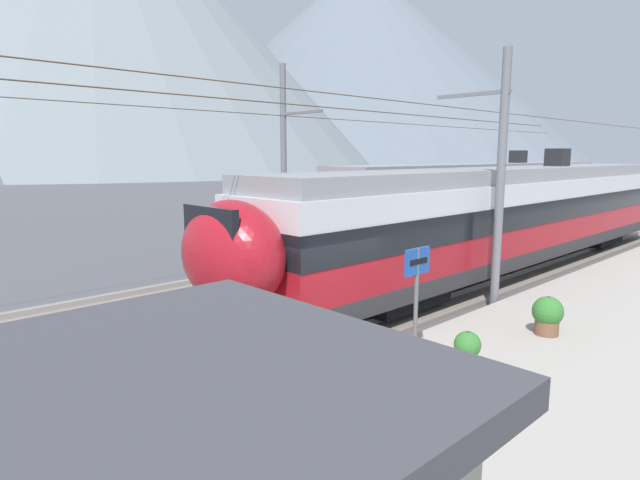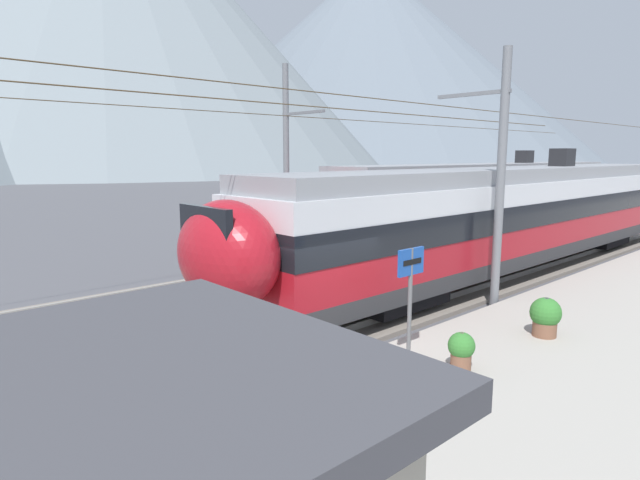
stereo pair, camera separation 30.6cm
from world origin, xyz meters
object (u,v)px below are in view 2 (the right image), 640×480
(handbag_beside_passenger, at_px, (240,459))
(potted_plant_by_shelter, at_px, (545,315))
(train_far_track, at_px, (486,195))
(catenary_mast_far_side, at_px, (289,160))
(platform_sign, at_px, (410,280))
(potted_plant_platform_edge, at_px, (461,349))
(train_near_platform, at_px, (509,214))
(catenary_mast_mid, at_px, (496,175))
(passenger_walking, at_px, (188,420))

(handbag_beside_passenger, distance_m, potted_plant_by_shelter, 7.79)
(train_far_track, xyz_separation_m, potted_plant_by_shelter, (-13.83, -9.56, -1.42))
(catenary_mast_far_side, height_order, handbag_beside_passenger, catenary_mast_far_side)
(platform_sign, height_order, potted_plant_platform_edge, platform_sign)
(potted_plant_by_shelter, bearing_deg, train_near_platform, 34.36)
(catenary_mast_far_side, xyz_separation_m, handbag_beside_passenger, (-9.82, -11.10, -3.63))
(platform_sign, distance_m, handbag_beside_passenger, 4.54)
(catenary_mast_mid, xyz_separation_m, handbag_beside_passenger, (-9.72, -2.05, -3.32))
(platform_sign, bearing_deg, train_far_track, 26.20)
(handbag_beside_passenger, bearing_deg, potted_plant_by_shelter, -2.92)
(passenger_walking, relative_size, handbag_beside_passenger, 4.64)
(train_far_track, distance_m, passenger_walking, 24.15)
(train_near_platform, xyz_separation_m, catenary_mast_mid, (-4.26, -1.80, 1.54))
(potted_plant_platform_edge, bearing_deg, passenger_walking, 178.48)
(train_far_track, xyz_separation_m, catenary_mast_mid, (-11.88, -7.11, 1.54))
(train_far_track, relative_size, potted_plant_by_shelter, 27.84)
(train_far_track, distance_m, potted_plant_by_shelter, 16.87)
(platform_sign, bearing_deg, catenary_mast_far_side, 61.92)
(train_near_platform, distance_m, catenary_mast_far_side, 8.56)
(passenger_walking, relative_size, potted_plant_platform_edge, 2.31)
(train_near_platform, bearing_deg, potted_plant_by_shelter, -145.64)
(train_far_track, distance_m, catenary_mast_far_side, 12.08)
(handbag_beside_passenger, height_order, potted_plant_platform_edge, potted_plant_platform_edge)
(catenary_mast_mid, bearing_deg, potted_plant_platform_edge, -155.66)
(train_far_track, bearing_deg, potted_plant_platform_edge, -150.95)
(catenary_mast_far_side, bearing_deg, catenary_mast_mid, -90.66)
(catenary_mast_mid, bearing_deg, passenger_walking, -168.68)
(train_far_track, height_order, passenger_walking, train_far_track)
(potted_plant_platform_edge, bearing_deg, train_near_platform, 23.65)
(handbag_beside_passenger, bearing_deg, platform_sign, 8.23)
(potted_plant_platform_edge, bearing_deg, potted_plant_by_shelter, -4.13)
(catenary_mast_mid, bearing_deg, train_near_platform, 22.84)
(passenger_walking, xyz_separation_m, potted_plant_platform_edge, (5.49, -0.15, -0.53))
(catenary_mast_mid, relative_size, handbag_beside_passenger, 107.73)
(catenary_mast_far_side, height_order, potted_plant_platform_edge, catenary_mast_far_side)
(train_near_platform, distance_m, passenger_walking, 15.22)
(train_near_platform, xyz_separation_m, catenary_mast_far_side, (-4.16, 7.25, 1.85))
(catenary_mast_far_side, height_order, platform_sign, catenary_mast_far_side)
(train_near_platform, height_order, train_far_track, same)
(train_near_platform, height_order, handbag_beside_passenger, train_near_platform)
(catenary_mast_mid, xyz_separation_m, platform_sign, (-5.49, -1.44, -1.78))
(train_far_track, height_order, catenary_mast_far_side, catenary_mast_far_side)
(train_near_platform, height_order, potted_plant_by_shelter, train_near_platform)
(passenger_walking, bearing_deg, potted_plant_platform_edge, -1.52)
(catenary_mast_mid, distance_m, potted_plant_by_shelter, 4.31)
(catenary_mast_far_side, distance_m, platform_sign, 12.07)
(potted_plant_platform_edge, bearing_deg, catenary_mast_mid, 24.34)
(catenary_mast_far_side, xyz_separation_m, passenger_walking, (-10.53, -11.13, -2.81))
(train_near_platform, height_order, catenary_mast_far_side, catenary_mast_far_side)
(catenary_mast_far_side, bearing_deg, passenger_walking, -133.40)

